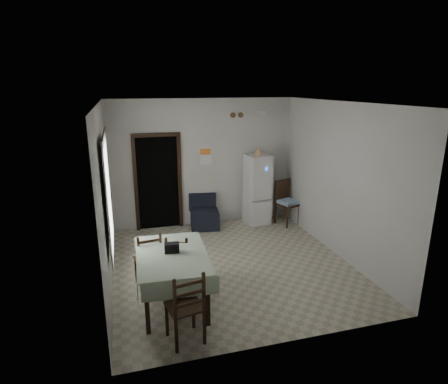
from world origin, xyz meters
TOP-DOWN VIEW (x-y plane):
  - ground at (0.00, 0.00)m, footprint 4.50×4.50m
  - ceiling at (0.00, 0.00)m, footprint 4.20×4.50m
  - wall_back at (0.00, 2.25)m, footprint 4.20×0.02m
  - wall_front at (0.00, -2.25)m, footprint 4.20×0.02m
  - wall_left at (-2.10, 0.00)m, footprint 0.02×4.50m
  - wall_right at (2.10, 0.00)m, footprint 0.02×4.50m
  - doorway at (-1.05, 2.45)m, footprint 1.06×0.52m
  - window_recess at (-2.15, -0.20)m, footprint 0.10×1.20m
  - curtain at (-2.04, -0.20)m, footprint 0.02×1.45m
  - curtain_rod at (-2.03, -0.20)m, footprint 0.02×1.60m
  - calendar at (0.05, 2.24)m, footprint 0.28×0.02m
  - calendar_image at (0.05, 2.23)m, footprint 0.24×0.01m
  - light_switch at (0.15, 2.24)m, footprint 0.08×0.02m
  - vent_left at (0.70, 2.23)m, footprint 0.12×0.03m
  - vent_right at (0.88, 2.23)m, footprint 0.12×0.03m
  - emergency_light at (1.35, 2.21)m, footprint 0.25×0.07m
  - fridge at (1.22, 1.93)m, footprint 0.59×0.59m
  - tan_cone at (1.19, 1.87)m, footprint 0.24×0.24m
  - navy_seat at (-0.06, 1.93)m, footprint 0.71×0.69m
  - corner_chair at (1.87, 1.63)m, footprint 0.57×0.57m
  - dining_table at (-1.20, -0.95)m, footprint 1.08×1.58m
  - black_bag at (-1.19, -0.89)m, footprint 0.23×0.16m
  - dining_chair_far_left at (-1.51, -0.34)m, footprint 0.46×0.46m
  - dining_chair_far_right at (-1.02, -0.40)m, footprint 0.48×0.48m
  - dining_chair_near_head at (-1.18, -1.85)m, footprint 0.50×0.50m

SIDE VIEW (x-z plane):
  - ground at x=0.00m, z-range 0.00..0.00m
  - navy_seat at x=-0.06m, z-range 0.00..0.76m
  - dining_table at x=-1.20m, z-range 0.00..0.80m
  - dining_chair_far_right at x=-1.02m, z-range 0.00..0.88m
  - dining_chair_far_left at x=-1.51m, z-range 0.00..0.95m
  - dining_chair_near_head at x=-1.18m, z-range 0.00..1.01m
  - corner_chair at x=1.87m, z-range 0.00..1.04m
  - fridge at x=1.22m, z-range 0.00..1.64m
  - black_bag at x=-1.19m, z-range 0.80..0.94m
  - doorway at x=-1.05m, z-range -0.05..2.17m
  - light_switch at x=0.15m, z-range 1.04..1.16m
  - wall_back at x=0.00m, z-range 0.00..2.90m
  - wall_front at x=0.00m, z-range 0.00..2.90m
  - wall_left at x=-2.10m, z-range 0.00..2.90m
  - wall_right at x=2.10m, z-range 0.00..2.90m
  - window_recess at x=-2.15m, z-range 0.75..2.35m
  - curtain at x=-2.04m, z-range 0.62..2.48m
  - calendar at x=0.05m, z-range 1.42..1.82m
  - calendar_image at x=0.05m, z-range 1.65..1.79m
  - tan_cone at x=1.19m, z-range 1.64..1.83m
  - curtain_rod at x=-2.03m, z-range 2.49..2.51m
  - vent_left at x=0.70m, z-range 2.46..2.58m
  - vent_right at x=0.88m, z-range 2.46..2.58m
  - emergency_light at x=1.35m, z-range 2.50..2.59m
  - ceiling at x=0.00m, z-range 2.89..2.91m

